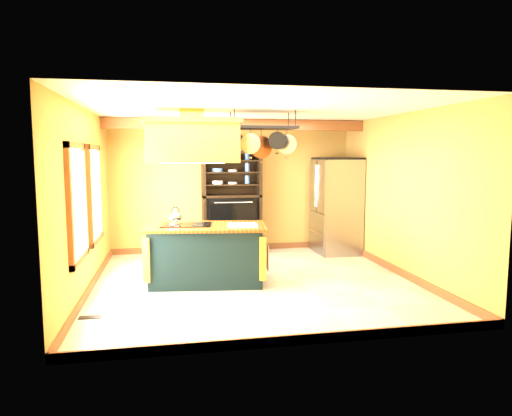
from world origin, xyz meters
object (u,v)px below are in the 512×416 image
object	(u,v)px
kitchen_island	(206,254)
pot_rack	(263,135)
hutch	(231,213)
refrigerator	(336,207)
range_hood	(192,139)

from	to	relation	value
kitchen_island	pot_rack	size ratio (longest dim) A/B	1.73
hutch	refrigerator	bearing A→B (deg)	-9.92
range_hood	hutch	size ratio (longest dim) A/B	0.70
kitchen_island	range_hood	distance (m)	1.79
range_hood	pot_rack	world-z (taller)	same
kitchen_island	pot_rack	xyz separation A→B (m)	(0.91, 0.01, 1.87)
pot_rack	refrigerator	bearing A→B (deg)	43.03
range_hood	hutch	bearing A→B (deg)	67.75
range_hood	pot_rack	size ratio (longest dim) A/B	1.29
kitchen_island	pot_rack	distance (m)	2.07
pot_rack	hutch	distance (m)	2.64
refrigerator	hutch	distance (m)	2.16
pot_rack	refrigerator	size ratio (longest dim) A/B	0.59
refrigerator	pot_rack	bearing A→B (deg)	-136.97
pot_rack	range_hood	bearing A→B (deg)	-179.37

